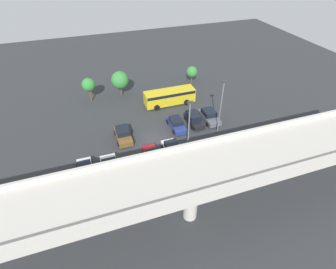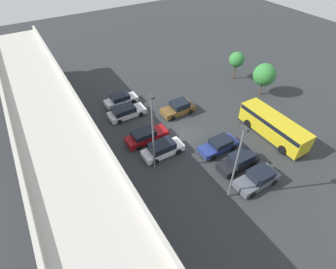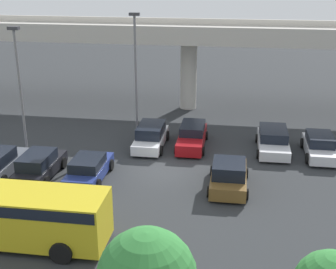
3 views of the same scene
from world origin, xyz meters
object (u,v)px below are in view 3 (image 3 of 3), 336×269
at_px(parked_car_1, 39,166).
at_px(parked_car_3, 151,136).
at_px(parked_car_5, 229,176).
at_px(lamp_post_mid_lot, 20,82).
at_px(parked_car_7, 319,146).
at_px(shuttle_bus, 12,212).
at_px(lamp_post_near_aisle, 136,68).
at_px(parked_car_4, 192,136).
at_px(parked_car_2, 89,169).
at_px(parked_car_6, 273,140).

xyz_separation_m(parked_car_1, parked_car_3, (5.60, 5.87, 0.00)).
height_order(parked_car_5, lamp_post_mid_lot, lamp_post_mid_lot).
height_order(parked_car_7, lamp_post_mid_lot, lamp_post_mid_lot).
height_order(parked_car_1, shuttle_bus, shuttle_bus).
relative_size(shuttle_bus, lamp_post_mid_lot, 1.03).
relative_size(parked_car_3, lamp_post_near_aisle, 0.52).
height_order(parked_car_4, parked_car_7, parked_car_4).
bearing_deg(parked_car_3, shuttle_bus, -17.50).
height_order(parked_car_1, lamp_post_near_aisle, lamp_post_near_aisle).
distance_m(parked_car_2, parked_car_6, 12.62).
distance_m(parked_car_4, parked_car_7, 8.48).
bearing_deg(parked_car_6, shuttle_bus, -43.10).
distance_m(parked_car_3, parked_car_4, 2.86).
bearing_deg(parked_car_7, shuttle_bus, -50.51).
bearing_deg(parked_car_5, lamp_post_near_aisle, 43.15).
xyz_separation_m(parked_car_2, shuttle_bus, (-1.32, -6.84, 0.86)).
bearing_deg(parked_car_5, lamp_post_mid_lot, 77.14).
bearing_deg(parked_car_6, parked_car_4, -89.56).
height_order(lamp_post_near_aisle, lamp_post_mid_lot, lamp_post_near_aisle).
distance_m(parked_car_1, parked_car_2, 2.98).
xyz_separation_m(parked_car_3, shuttle_bus, (-3.95, -12.53, 0.77)).
xyz_separation_m(parked_car_3, parked_car_7, (11.28, 0.02, -0.06)).
bearing_deg(parked_car_7, lamp_post_near_aisle, -97.74).
relative_size(parked_car_3, parked_car_7, 1.03).
distance_m(parked_car_2, shuttle_bus, 7.02).
xyz_separation_m(parked_car_2, parked_car_7, (13.91, 5.71, 0.02)).
xyz_separation_m(parked_car_6, lamp_post_near_aisle, (-9.66, 1.15, 4.44)).
bearing_deg(parked_car_1, parked_car_2, -86.65).
distance_m(parked_car_2, parked_car_3, 6.27).
bearing_deg(parked_car_2, lamp_post_mid_lot, 59.04).
bearing_deg(parked_car_2, parked_car_4, -41.13).
height_order(parked_car_2, lamp_post_mid_lot, lamp_post_mid_lot).
height_order(parked_car_3, lamp_post_near_aisle, lamp_post_near_aisle).
relative_size(parked_car_2, parked_car_7, 1.01).
relative_size(parked_car_7, shuttle_bus, 0.52).
relative_size(parked_car_5, parked_car_6, 0.92).
bearing_deg(parked_car_7, parked_car_4, -93.52).
bearing_deg(parked_car_5, parked_car_1, 91.50).
bearing_deg(parked_car_7, parked_car_3, -89.90).
distance_m(parked_car_3, parked_car_6, 8.34).
height_order(shuttle_bus, lamp_post_near_aisle, lamp_post_near_aisle).
distance_m(parked_car_1, parked_car_7, 17.88).
height_order(parked_car_5, parked_car_7, parked_car_5).
height_order(shuttle_bus, lamp_post_mid_lot, lamp_post_mid_lot).
relative_size(parked_car_2, parked_car_6, 0.94).
distance_m(parked_car_7, lamp_post_near_aisle, 13.49).
xyz_separation_m(parked_car_7, lamp_post_near_aisle, (-12.62, 1.72, 4.44)).
distance_m(parked_car_1, parked_car_6, 15.34).
distance_m(parked_car_1, parked_car_4, 10.58).
distance_m(parked_car_3, parked_car_5, 7.84).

